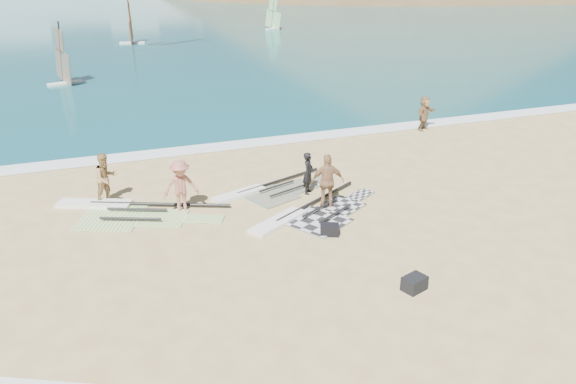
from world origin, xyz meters
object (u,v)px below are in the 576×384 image
object	(u,v)px
rig_green	(124,211)
gear_bag_far	(330,230)
rig_orange	(267,191)
person_wetsuit	(308,173)
rig_grey	(309,215)
beachgoer_left	(106,178)
beachgoer_right	(424,113)
beachgoer_back	(327,182)
gear_bag_near	(414,283)
beachgoer_mid	(181,187)

from	to	relation	value
rig_green	gear_bag_far	size ratio (longest dim) A/B	10.00
rig_orange	person_wetsuit	size ratio (longest dim) A/B	3.20
rig_grey	person_wetsuit	size ratio (longest dim) A/B	3.44
beachgoer_left	beachgoer_right	world-z (taller)	beachgoer_left
rig_orange	person_wetsuit	distance (m)	1.66
rig_grey	rig_orange	distance (m)	2.54
rig_orange	gear_bag_far	world-z (taller)	gear_bag_far
rig_green	beachgoer_right	xyz separation A→B (m)	(14.98, 4.96, 0.80)
rig_grey	beachgoer_back	distance (m)	1.30
rig_green	gear_bag_near	xyz separation A→B (m)	(6.49, -7.58, 0.14)
gear_bag_far	beachgoer_left	world-z (taller)	beachgoer_left
gear_bag_far	beachgoer_mid	distance (m)	5.18
gear_bag_far	beachgoer_left	distance (m)	7.99
rig_green	person_wetsuit	xyz separation A→B (m)	(6.44, -0.62, 0.72)
rig_orange	beachgoer_back	world-z (taller)	beachgoer_back
rig_orange	beachgoer_right	distance (m)	11.13
rig_orange	beachgoer_left	xyz separation A→B (m)	(-5.47, 1.11, 0.84)
rig_grey	beachgoer_back	bearing A→B (deg)	-3.41
rig_orange	beachgoer_back	distance (m)	2.67
beachgoer_left	beachgoer_back	bearing A→B (deg)	-52.97
rig_grey	rig_orange	bearing A→B (deg)	73.99
rig_grey	rig_green	size ratio (longest dim) A/B	0.94
rig_grey	gear_bag_far	bearing A→B (deg)	-118.63
gear_bag_near	beachgoer_left	world-z (taller)	beachgoer_left
rig_grey	rig_green	distance (m)	6.23
rig_grey	beachgoer_right	xyz separation A→B (m)	(9.27, 7.45, 0.80)
beachgoer_back	beachgoer_right	xyz separation A→B (m)	(8.44, 7.02, -0.11)
rig_grey	beachgoer_left	xyz separation A→B (m)	(-6.12, 3.56, 0.84)
person_wetsuit	beachgoer_left	world-z (taller)	beachgoer_left
gear_bag_far	beachgoer_mid	bearing A→B (deg)	139.79
rig_grey	person_wetsuit	distance (m)	2.13
beachgoer_right	gear_bag_near	bearing A→B (deg)	-152.38
beachgoer_left	beachgoer_back	world-z (taller)	beachgoer_back
rig_green	beachgoer_mid	size ratio (longest dim) A/B	3.10
person_wetsuit	beachgoer_back	bearing A→B (deg)	-139.54
rig_grey	beachgoer_right	bearing A→B (deg)	7.98
beachgoer_left	rig_orange	bearing A→B (deg)	-40.10
rig_grey	gear_bag_near	bearing A→B (deg)	-112.14
person_wetsuit	beachgoer_right	bearing A→B (deg)	-20.10
beachgoer_right	rig_green	bearing A→B (deg)	170.02
person_wetsuit	beachgoer_right	xyz separation A→B (m)	(8.54, 5.58, 0.08)
rig_orange	beachgoer_right	size ratio (longest dim) A/B	2.90
person_wetsuit	beachgoer_left	size ratio (longest dim) A/B	0.86
rig_green	person_wetsuit	distance (m)	6.51
beachgoer_left	beachgoer_mid	size ratio (longest dim) A/B	0.98
gear_bag_near	beachgoer_right	distance (m)	15.16
beachgoer_mid	beachgoer_right	size ratio (longest dim) A/B	1.07
gear_bag_far	beachgoer_right	xyz separation A→B (m)	(9.21, 8.91, 0.68)
beachgoer_left	beachgoer_right	bearing A→B (deg)	-14.48
rig_grey	beachgoer_mid	bearing A→B (deg)	123.70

